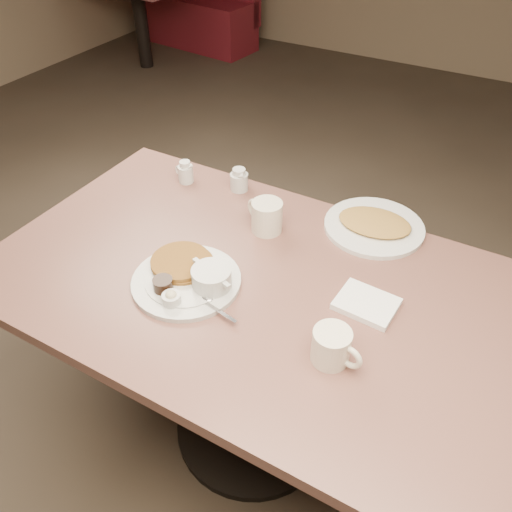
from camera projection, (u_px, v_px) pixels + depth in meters
The scene contains 10 objects.
room at pixel (251, 37), 1.01m from camera, with size 7.04×8.04×2.84m.
diner_table at pixel (253, 321), 1.54m from camera, with size 1.50×0.90×0.75m.
main_plate at pixel (190, 277), 1.40m from camera, with size 0.39×0.38×0.07m.
coffee_mug_near at pixel (332, 346), 1.18m from camera, with size 0.14×0.11×0.09m.
napkin at pixel (366, 304), 1.34m from camera, with size 0.16×0.13×0.02m.
coffee_mug_far at pixel (266, 216), 1.57m from camera, with size 0.15×0.12×0.10m.
creamer_left at pixel (185, 172), 1.79m from camera, with size 0.08×0.07×0.08m.
creamer_right at pixel (239, 180), 1.75m from camera, with size 0.08×0.08×0.08m.
hash_plate at pixel (374, 225), 1.60m from camera, with size 0.34×0.34×0.04m.
booth_back_left at pixel (195, 2), 4.94m from camera, with size 1.33×1.51×1.12m.
Camera 1 is at (0.52, -0.91, 1.72)m, focal length 35.95 mm.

